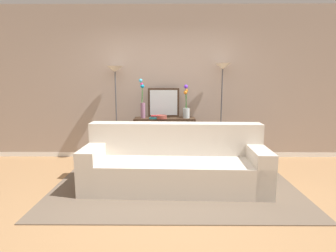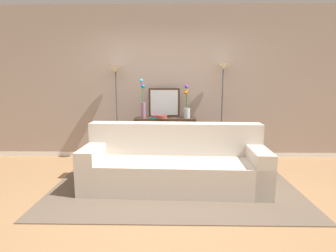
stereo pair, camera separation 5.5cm
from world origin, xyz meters
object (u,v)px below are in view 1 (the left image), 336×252
object	(u,v)px
console_table	(165,132)
book_stack	(156,117)
couch	(175,165)
vase_tall_flowers	(143,103)
vase_short_flowers	(186,108)
fruit_bowl	(161,117)
book_row_under_console	(150,158)
floor_lamp_right	(222,85)
floor_lamp_left	(115,87)
wall_mirror	(164,103)

from	to	relation	value
console_table	book_stack	bearing A→B (deg)	-146.40
couch	vase_tall_flowers	world-z (taller)	vase_tall_flowers
vase_short_flowers	console_table	bearing A→B (deg)	176.88
fruit_bowl	book_row_under_console	xyz separation A→B (m)	(-0.22, 0.11, -0.79)
floor_lamp_right	book_stack	world-z (taller)	floor_lamp_right
floor_lamp_left	book_stack	world-z (taller)	floor_lamp_left
floor_lamp_left	wall_mirror	bearing A→B (deg)	5.65
floor_lamp_left	vase_tall_flowers	xyz separation A→B (m)	(0.50, -0.08, -0.28)
floor_lamp_right	vase_tall_flowers	xyz separation A→B (m)	(-1.44, -0.08, -0.32)
console_table	vase_tall_flowers	world-z (taller)	vase_tall_flowers
vase_short_flowers	book_stack	distance (m)	0.58
couch	book_row_under_console	distance (m)	1.34
floor_lamp_right	vase_short_flowers	distance (m)	0.77
book_row_under_console	floor_lamp_left	bearing A→B (deg)	174.60
floor_lamp_right	book_row_under_console	xyz separation A→B (m)	(-1.32, -0.06, -1.35)
couch	vase_short_flowers	distance (m)	1.41
console_table	floor_lamp_left	bearing A→B (deg)	176.29
floor_lamp_right	book_stack	xyz separation A→B (m)	(-1.20, -0.16, -0.57)
floor_lamp_right	book_stack	distance (m)	1.34
floor_lamp_left	book_row_under_console	xyz separation A→B (m)	(0.61, -0.06, -1.32)
wall_mirror	book_stack	size ratio (longest dim) A/B	2.66
floor_lamp_right	book_stack	size ratio (longest dim) A/B	8.23
vase_short_flowers	book_row_under_console	distance (m)	1.17
console_table	book_row_under_console	size ratio (longest dim) A/B	3.22
book_stack	wall_mirror	bearing A→B (deg)	61.16
vase_short_flowers	wall_mirror	bearing A→B (deg)	158.08
wall_mirror	vase_tall_flowers	distance (m)	0.41
vase_tall_flowers	book_row_under_console	size ratio (longest dim) A/B	2.06
floor_lamp_right	book_row_under_console	size ratio (longest dim) A/B	5.22
floor_lamp_left	fruit_bowl	size ratio (longest dim) A/B	8.75
couch	floor_lamp_right	distance (m)	1.91
vase_short_flowers	fruit_bowl	bearing A→B (deg)	-169.28
console_table	floor_lamp_right	size ratio (longest dim) A/B	0.62
couch	fruit_bowl	size ratio (longest dim) A/B	12.66
floor_lamp_right	console_table	bearing A→B (deg)	-176.82
floor_lamp_left	vase_tall_flowers	size ratio (longest dim) A/B	2.47
couch	console_table	xyz separation A→B (m)	(-0.17, 1.23, 0.23)
couch	floor_lamp_left	xyz separation A→B (m)	(-1.06, 1.29, 1.05)
console_table	book_stack	world-z (taller)	book_stack
vase_short_flowers	book_stack	size ratio (longest dim) A/B	2.76
floor_lamp_left	book_row_under_console	distance (m)	1.45
couch	book_row_under_console	xyz separation A→B (m)	(-0.45, 1.23, -0.26)
book_stack	vase_short_flowers	bearing A→B (deg)	8.73
console_table	vase_tall_flowers	bearing A→B (deg)	-176.95
fruit_bowl	book_row_under_console	world-z (taller)	fruit_bowl
floor_lamp_left	floor_lamp_right	distance (m)	1.94
book_row_under_console	fruit_bowl	bearing A→B (deg)	-25.63
floor_lamp_right	fruit_bowl	size ratio (longest dim) A/B	8.99
vase_short_flowers	fruit_bowl	size ratio (longest dim) A/B	3.02
floor_lamp_right	couch	bearing A→B (deg)	-124.12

